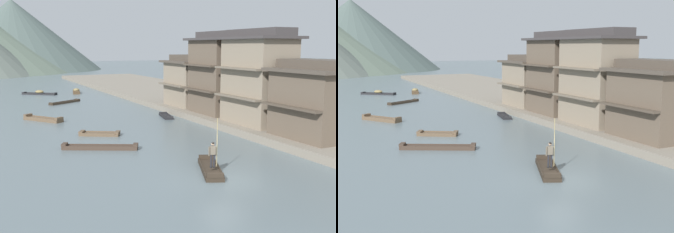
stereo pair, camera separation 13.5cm
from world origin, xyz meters
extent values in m
plane|color=slate|center=(0.00, 0.00, 0.00)|extent=(400.00, 400.00, 0.00)
cube|color=gray|center=(16.76, 30.00, 0.32)|extent=(18.00, 110.00, 0.65)
cube|color=#33281E|center=(0.18, 1.72, 0.13)|extent=(2.76, 4.50, 0.27)
cube|color=#33281E|center=(0.99, 3.61, 0.39)|extent=(1.05, 0.72, 0.24)
cube|color=#33281E|center=(-0.64, -0.18, 0.39)|extent=(1.05, 0.72, 0.24)
cube|color=#33281E|center=(-0.29, 1.92, 0.31)|extent=(1.63, 3.64, 0.08)
cube|color=#33281E|center=(0.64, 1.52, 0.31)|extent=(1.63, 3.64, 0.08)
cube|color=black|center=(-0.26, 0.95, 0.53)|extent=(0.15, 0.24, 0.05)
cylinder|color=#232328|center=(-0.27, 0.91, 0.95)|extent=(0.11, 0.11, 0.78)
cube|color=black|center=(-0.08, 0.91, 0.53)|extent=(0.15, 0.24, 0.05)
cylinder|color=#232328|center=(-0.09, 0.87, 0.95)|extent=(0.11, 0.11, 0.78)
cube|color=#665B4C|center=(-0.18, 0.89, 1.60)|extent=(0.36, 0.27, 0.52)
cylinder|color=#665B4C|center=(-0.37, 1.00, 1.53)|extent=(0.08, 0.08, 0.56)
cylinder|color=#665B4C|center=(0.04, 0.90, 1.53)|extent=(0.08, 0.08, 0.56)
sphere|color=tan|center=(-0.18, 0.89, 2.00)|extent=(0.20, 0.20, 0.20)
sphere|color=black|center=(-0.18, 0.88, 2.02)|extent=(0.18, 0.18, 0.18)
cylinder|color=tan|center=(0.14, 0.92, 2.05)|extent=(0.04, 0.04, 3.00)
cube|color=brown|center=(3.07, 49.87, 0.15)|extent=(1.80, 3.57, 0.30)
cube|color=brown|center=(3.40, 51.39, 0.43)|extent=(1.06, 0.56, 0.27)
cube|color=brown|center=(2.75, 48.35, 0.43)|extent=(1.06, 0.56, 0.27)
cube|color=brown|center=(2.57, 49.98, 0.34)|extent=(0.69, 2.87, 0.08)
cube|color=brown|center=(3.58, 49.76, 0.34)|extent=(0.69, 2.87, 0.08)
ellipsoid|color=olive|center=(3.07, 49.87, 0.57)|extent=(1.27, 1.58, 0.55)
cube|color=brown|center=(-6.35, 25.00, 0.15)|extent=(3.64, 4.52, 0.30)
cube|color=brown|center=(-5.04, 23.17, 0.43)|extent=(0.98, 0.84, 0.27)
cube|color=brown|center=(-7.65, 26.84, 0.43)|extent=(0.98, 0.84, 0.27)
cube|color=brown|center=(-5.95, 25.29, 0.34)|extent=(2.55, 3.55, 0.08)
cube|color=brown|center=(-6.75, 24.72, 0.34)|extent=(2.55, 3.55, 0.08)
cube|color=#423328|center=(-4.45, 10.36, 0.12)|extent=(5.54, 3.38, 0.24)
cube|color=#423328|center=(-2.01, 9.12, 0.34)|extent=(0.67, 0.85, 0.21)
cube|color=#423328|center=(-6.90, 11.60, 0.34)|extent=(0.67, 0.85, 0.21)
cube|color=#423328|center=(-4.28, 10.70, 0.28)|extent=(4.74, 2.46, 0.08)
cube|color=#423328|center=(-4.63, 10.01, 0.28)|extent=(4.74, 2.46, 0.08)
cube|color=#33281E|center=(-1.30, 38.19, 0.09)|extent=(4.85, 3.59, 0.19)
cube|color=#33281E|center=(-3.36, 36.83, 0.27)|extent=(0.72, 0.84, 0.17)
cube|color=#33281E|center=(0.76, 39.54, 0.27)|extent=(0.72, 0.84, 0.17)
cube|color=#33281E|center=(-1.09, 37.86, 0.23)|extent=(4.00, 2.67, 0.08)
cube|color=#33281E|center=(-1.51, 38.51, 0.23)|extent=(4.00, 2.67, 0.08)
cube|color=brown|center=(-3.04, 15.29, 0.10)|extent=(3.59, 2.71, 0.21)
cube|color=brown|center=(-4.43, 16.10, 0.30)|extent=(0.81, 1.04, 0.19)
cube|color=brown|center=(-1.65, 14.49, 0.30)|extent=(0.81, 1.04, 0.19)
cube|color=brown|center=(-3.30, 14.85, 0.25)|extent=(2.64, 1.57, 0.08)
cube|color=brown|center=(-2.78, 15.74, 0.25)|extent=(2.64, 1.57, 0.08)
cube|color=#232326|center=(-2.83, 50.56, 0.10)|extent=(5.28, 4.39, 0.20)
cube|color=#232326|center=(-5.02, 52.23, 0.29)|extent=(0.89, 1.01, 0.18)
cube|color=#232326|center=(-0.65, 48.90, 0.29)|extent=(0.89, 1.01, 0.18)
cube|color=#232326|center=(-3.14, 50.15, 0.24)|extent=(4.26, 3.27, 0.08)
cube|color=#232326|center=(-2.52, 50.97, 0.24)|extent=(4.26, 3.27, 0.08)
ellipsoid|color=olive|center=(-2.83, 50.56, 0.47)|extent=(1.72, 1.64, 0.55)
cube|color=#232326|center=(6.39, 21.46, 0.09)|extent=(1.72, 3.61, 0.18)
cube|color=#232326|center=(6.75, 23.01, 0.27)|extent=(0.93, 0.54, 0.16)
cube|color=#232326|center=(6.04, 19.91, 0.27)|extent=(0.93, 0.54, 0.16)
cube|color=#232326|center=(5.96, 21.56, 0.22)|extent=(0.74, 2.93, 0.08)
cube|color=#232326|center=(6.83, 21.36, 0.22)|extent=(0.74, 2.93, 0.08)
cube|color=brown|center=(11.67, 4.28, 3.25)|extent=(5.28, 6.05, 5.20)
cube|color=#4D4135|center=(8.68, 4.28, 3.25)|extent=(0.70, 6.05, 0.16)
cube|color=#4C4238|center=(11.67, 4.28, 5.97)|extent=(6.18, 6.95, 0.24)
cube|color=#4C4238|center=(11.67, 4.28, 6.44)|extent=(3.17, 6.95, 0.70)
cube|color=gray|center=(11.04, 11.33, 4.55)|extent=(4.02, 6.46, 7.80)
cube|color=#6E6151|center=(8.68, 11.33, 3.25)|extent=(0.70, 6.46, 0.16)
cube|color=#6E6151|center=(8.68, 11.33, 5.85)|extent=(0.70, 6.46, 0.16)
cube|color=#3D3838|center=(11.04, 11.33, 8.57)|extent=(4.92, 7.36, 0.24)
cube|color=#3D3838|center=(11.04, 11.33, 9.04)|extent=(2.41, 7.36, 0.70)
cube|color=brown|center=(11.91, 18.33, 4.55)|extent=(5.77, 5.91, 7.80)
cube|color=#4D4135|center=(8.68, 18.33, 3.25)|extent=(0.70, 5.91, 0.16)
cube|color=#4D4135|center=(8.68, 18.33, 5.85)|extent=(0.70, 5.91, 0.16)
cube|color=#3D3838|center=(11.91, 18.33, 8.57)|extent=(6.67, 6.81, 0.24)
cube|color=#3D3838|center=(11.91, 18.33, 9.04)|extent=(3.46, 6.81, 0.70)
cube|color=gray|center=(11.53, 24.80, 3.25)|extent=(5.00, 6.01, 5.20)
cube|color=#6E6151|center=(8.68, 24.80, 3.25)|extent=(0.70, 6.01, 0.16)
cube|color=#4C4238|center=(11.53, 24.80, 5.97)|extent=(5.90, 6.91, 0.24)
cube|color=#4C4238|center=(11.53, 24.80, 6.44)|extent=(3.00, 6.91, 0.70)
cone|color=#4C5B56|center=(1.26, 130.80, 11.62)|extent=(57.89, 57.89, 23.24)
camera|label=1|loc=(-13.24, -20.19, 7.80)|focal=44.85mm
camera|label=2|loc=(-13.12, -20.25, 7.80)|focal=44.85mm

